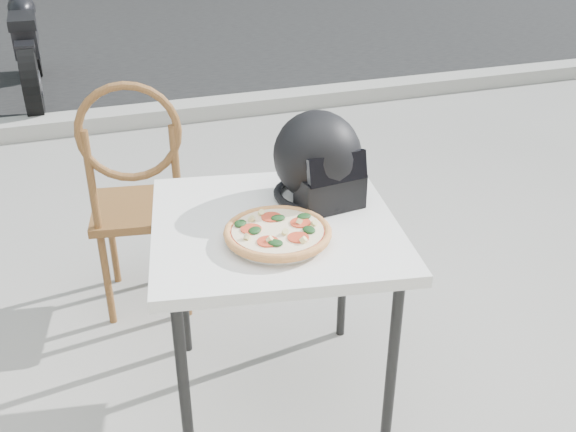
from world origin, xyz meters
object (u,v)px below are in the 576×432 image
object	(u,v)px
plate	(278,238)
pizza	(278,232)
cafe_chair_main	(138,188)
cafe_table_main	(275,239)
helmet	(319,162)
motorcycle	(28,46)

from	to	relation	value
plate	pizza	size ratio (longest dim) A/B	1.01
plate	cafe_chair_main	world-z (taller)	cafe_chair_main
cafe_table_main	helmet	xyz separation A→B (m)	(0.19, 0.11, 0.20)
helmet	cafe_chair_main	distance (m)	0.85
cafe_table_main	pizza	distance (m)	0.16
cafe_table_main	pizza	bearing A→B (deg)	-103.92
plate	helmet	size ratio (longest dim) A/B	0.98
plate	helmet	world-z (taller)	helmet
cafe_chair_main	motorcycle	world-z (taller)	cafe_chair_main
helmet	cafe_table_main	bearing A→B (deg)	-156.83
plate	cafe_chair_main	xyz separation A→B (m)	(-0.31, 0.83, -0.15)
cafe_table_main	helmet	size ratio (longest dim) A/B	2.65
cafe_table_main	plate	world-z (taller)	plate
pizza	cafe_chair_main	size ratio (longest dim) A/B	0.31
plate	helmet	xyz separation A→B (m)	(0.22, 0.23, 0.12)
pizza	motorcycle	bearing A→B (deg)	100.13
cafe_table_main	cafe_chair_main	world-z (taller)	cafe_chair_main
helmet	cafe_chair_main	world-z (taller)	cafe_chair_main
motorcycle	cafe_table_main	bearing A→B (deg)	-79.47
motorcycle	pizza	bearing A→B (deg)	-80.15
pizza	helmet	bearing A→B (deg)	46.11
cafe_table_main	motorcycle	bearing A→B (deg)	100.82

